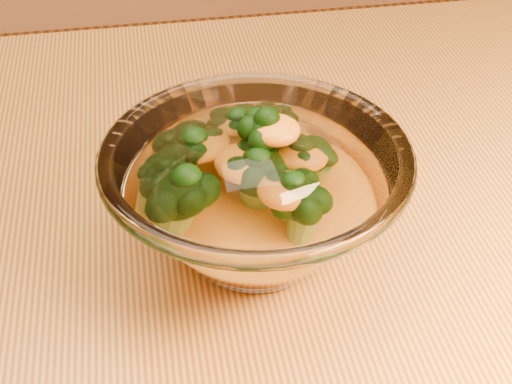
% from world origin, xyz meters
% --- Properties ---
extents(table, '(1.20, 0.80, 0.75)m').
position_xyz_m(table, '(0.00, 0.00, 0.65)').
color(table, '#BF8D39').
rests_on(table, ground).
extents(glass_bowl, '(0.23, 0.23, 0.10)m').
position_xyz_m(glass_bowl, '(-0.11, -0.02, 0.80)').
color(glass_bowl, white).
rests_on(glass_bowl, table).
extents(cheese_sauce, '(0.13, 0.13, 0.04)m').
position_xyz_m(cheese_sauce, '(-0.11, -0.02, 0.78)').
color(cheese_sauce, orange).
rests_on(cheese_sauce, glass_bowl).
extents(broccoli_heap, '(0.15, 0.15, 0.08)m').
position_xyz_m(broccoli_heap, '(-0.12, -0.01, 0.82)').
color(broccoli_heap, black).
rests_on(broccoli_heap, cheese_sauce).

